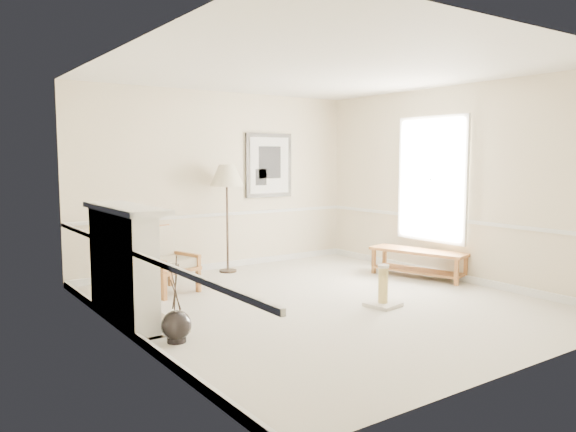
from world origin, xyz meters
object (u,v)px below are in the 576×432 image
object	(u,v)px
armchair	(162,257)
bench	(418,259)
scratching_post	(383,293)
floor_lamp	(227,179)
floor_vase	(176,326)

from	to	relation	value
armchair	bench	world-z (taller)	armchair
scratching_post	armchair	bearing A→B (deg)	130.26
floor_lamp	scratching_post	bearing A→B (deg)	-79.42
floor_vase	armchair	size ratio (longest dim) A/B	0.99
bench	armchair	bearing A→B (deg)	158.98
floor_vase	scratching_post	bearing A→B (deg)	-4.29
floor_lamp	bench	bearing A→B (deg)	-42.97
armchair	bench	bearing A→B (deg)	-37.47
armchair	bench	xyz separation A→B (m)	(3.58, -1.38, -0.19)
bench	floor_vase	bearing A→B (deg)	-170.57
floor_vase	armchair	world-z (taller)	armchair
floor_vase	scratching_post	distance (m)	2.66
floor_lamp	bench	size ratio (longest dim) A/B	1.10
floor_vase	floor_lamp	xyz separation A→B (m)	(2.10, 2.76, 1.34)
armchair	bench	size ratio (longest dim) A/B	0.57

